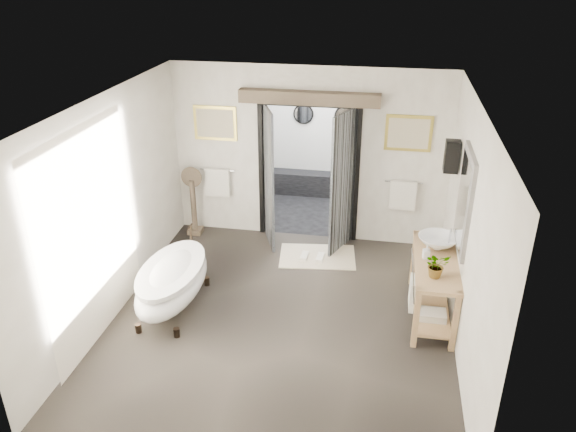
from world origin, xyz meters
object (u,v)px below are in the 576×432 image
object	(u,v)px
clawfoot_tub	(173,281)
vanity	(431,282)
rug	(317,256)
basin	(438,242)

from	to	relation	value
clawfoot_tub	vanity	bearing A→B (deg)	7.54
rug	basin	bearing A→B (deg)	-29.45
clawfoot_tub	basin	size ratio (longest dim) A/B	3.33
rug	basin	world-z (taller)	basin
vanity	clawfoot_tub	bearing A→B (deg)	-172.46
basin	vanity	bearing A→B (deg)	-103.49
rug	clawfoot_tub	bearing A→B (deg)	-135.10
clawfoot_tub	basin	world-z (taller)	basin
clawfoot_tub	vanity	size ratio (longest dim) A/B	1.11
clawfoot_tub	rug	bearing A→B (deg)	44.90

